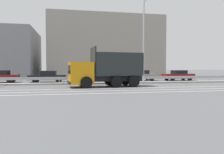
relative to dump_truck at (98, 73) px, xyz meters
The scene contains 16 objects.
ground_plane 4.92m from the dump_truck, 12.01° to the left, with size 320.00×320.00×0.00m, color #565659.
lane_strip_0 2.28m from the dump_truck, 65.00° to the right, with size 67.61×0.16×0.01m, color silver.
lane_strip_1 3.91m from the dump_truck, 77.48° to the right, with size 67.61×0.16×0.01m, color silver.
lane_strip_2 5.44m from the dump_truck, 81.27° to the right, with size 67.61×0.16×0.01m, color silver.
median_island 6.07m from the dump_truck, 38.56° to the left, with size 37.19×1.10×0.18m, color gray.
median_guardrail 6.68m from the dump_truck, 45.56° to the left, with size 67.61×0.09×0.78m.
dump_truck is the anchor object (origin of this frame).
median_road_sign 6.16m from the dump_truck, 37.05° to the left, with size 0.67×0.16×2.18m.
street_lamp_1 7.91m from the dump_truck, 32.19° to the left, with size 0.70×1.87×9.50m.
parked_car_2 13.78m from the dump_truck, 142.56° to the left, with size 4.41×2.00×1.49m.
parked_car_3 9.58m from the dump_truck, 123.23° to the left, with size 4.54×2.04×1.42m.
parked_car_4 8.49m from the dump_truck, 87.64° to the left, with size 4.42×2.14×1.46m.
parked_car_5 11.07m from the dump_truck, 50.80° to the left, with size 4.74×1.83×1.46m.
parked_car_6 14.75m from the dump_truck, 32.66° to the left, with size 4.32×1.98×1.45m.
background_building_0 27.25m from the dump_truck, 120.72° to the left, with size 10.36×14.25×8.66m, color gray.
background_building_1 23.81m from the dump_truck, 79.25° to the left, with size 21.48×10.52×11.62m, color gray.
Camera 1 is at (-7.28, -21.24, 1.78)m, focal length 35.00 mm.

